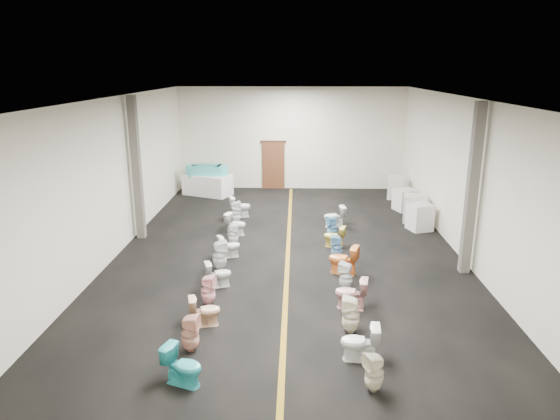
# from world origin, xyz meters

# --- Properties ---
(floor) EXTENTS (16.00, 16.00, 0.00)m
(floor) POSITION_xyz_m (0.00, 0.00, 0.00)
(floor) COLOR black
(floor) RESTS_ON ground
(ceiling) EXTENTS (16.00, 16.00, 0.00)m
(ceiling) POSITION_xyz_m (0.00, 0.00, 4.50)
(ceiling) COLOR black
(ceiling) RESTS_ON ground
(wall_back) EXTENTS (10.00, 0.00, 10.00)m
(wall_back) POSITION_xyz_m (0.00, 8.00, 2.25)
(wall_back) COLOR beige
(wall_back) RESTS_ON ground
(wall_front) EXTENTS (10.00, 0.00, 10.00)m
(wall_front) POSITION_xyz_m (0.00, -8.00, 2.25)
(wall_front) COLOR beige
(wall_front) RESTS_ON ground
(wall_left) EXTENTS (0.00, 16.00, 16.00)m
(wall_left) POSITION_xyz_m (-5.00, 0.00, 2.25)
(wall_left) COLOR beige
(wall_left) RESTS_ON ground
(wall_right) EXTENTS (0.00, 16.00, 16.00)m
(wall_right) POSITION_xyz_m (5.00, 0.00, 2.25)
(wall_right) COLOR beige
(wall_right) RESTS_ON ground
(aisle_stripe) EXTENTS (0.12, 15.60, 0.01)m
(aisle_stripe) POSITION_xyz_m (0.00, 0.00, 0.00)
(aisle_stripe) COLOR #886213
(aisle_stripe) RESTS_ON floor
(back_door) EXTENTS (1.00, 0.10, 2.10)m
(back_door) POSITION_xyz_m (-0.80, 7.94, 1.05)
(back_door) COLOR #562D19
(back_door) RESTS_ON floor
(door_frame) EXTENTS (1.15, 0.08, 0.10)m
(door_frame) POSITION_xyz_m (-0.80, 7.95, 2.12)
(door_frame) COLOR #331C11
(door_frame) RESTS_ON back_door
(column_left) EXTENTS (0.25, 0.25, 4.50)m
(column_left) POSITION_xyz_m (-4.75, 1.00, 2.25)
(column_left) COLOR #59544C
(column_left) RESTS_ON floor
(column_right) EXTENTS (0.25, 0.25, 4.50)m
(column_right) POSITION_xyz_m (4.75, -1.50, 2.25)
(column_right) COLOR #59544C
(column_right) RESTS_ON floor
(display_table) EXTENTS (2.22, 1.69, 0.88)m
(display_table) POSITION_xyz_m (-3.58, 6.65, 0.44)
(display_table) COLOR white
(display_table) RESTS_ON floor
(bathtub) EXTENTS (1.85, 0.78, 0.55)m
(bathtub) POSITION_xyz_m (-3.58, 6.65, 1.07)
(bathtub) COLOR #41BCB8
(bathtub) RESTS_ON display_table
(appliance_crate_a) EXTENTS (0.88, 0.88, 0.90)m
(appliance_crate_a) POSITION_xyz_m (4.40, 2.08, 0.45)
(appliance_crate_a) COLOR silver
(appliance_crate_a) RESTS_ON floor
(appliance_crate_b) EXTENTS (0.84, 0.84, 0.97)m
(appliance_crate_b) POSITION_xyz_m (4.40, 3.01, 0.48)
(appliance_crate_b) COLOR silver
(appliance_crate_b) RESTS_ON floor
(appliance_crate_c) EXTENTS (0.93, 0.93, 0.82)m
(appliance_crate_c) POSITION_xyz_m (4.40, 4.48, 0.41)
(appliance_crate_c) COLOR beige
(appliance_crate_c) RESTS_ON floor
(appliance_crate_d) EXTENTS (0.81, 0.81, 0.95)m
(appliance_crate_d) POSITION_xyz_m (4.40, 6.25, 0.47)
(appliance_crate_d) COLOR silver
(appliance_crate_d) RESTS_ON floor
(toilet_left_0) EXTENTS (0.79, 0.62, 0.71)m
(toilet_left_0) POSITION_xyz_m (-1.69, -6.69, 0.36)
(toilet_left_0) COLOR teal
(toilet_left_0) RESTS_ON floor
(toilet_left_1) EXTENTS (0.39, 0.38, 0.77)m
(toilet_left_1) POSITION_xyz_m (-1.78, -5.64, 0.38)
(toilet_left_1) COLOR #DDA08A
(toilet_left_1) RESTS_ON floor
(toilet_left_2) EXTENTS (0.73, 0.53, 0.67)m
(toilet_left_2) POSITION_xyz_m (-1.68, -4.63, 0.33)
(toilet_left_2) COLOR #E5B188
(toilet_left_2) RESTS_ON floor
(toilet_left_3) EXTENTS (0.37, 0.36, 0.73)m
(toilet_left_3) POSITION_xyz_m (-1.78, -3.68, 0.37)
(toilet_left_3) COLOR #F7B0B6
(toilet_left_3) RESTS_ON floor
(toilet_left_4) EXTENTS (0.74, 0.57, 0.67)m
(toilet_left_4) POSITION_xyz_m (-1.70, -2.68, 0.33)
(toilet_left_4) COLOR silver
(toilet_left_4) RESTS_ON floor
(toilet_left_5) EXTENTS (0.50, 0.50, 0.83)m
(toilet_left_5) POSITION_xyz_m (-1.82, -1.62, 0.42)
(toilet_left_5) COLOR silver
(toilet_left_5) RESTS_ON floor
(toilet_left_6) EXTENTS (0.75, 0.61, 0.67)m
(toilet_left_6) POSITION_xyz_m (-1.69, -0.66, 0.33)
(toilet_left_6) COLOR silver
(toilet_left_6) RESTS_ON floor
(toilet_left_7) EXTENTS (0.35, 0.34, 0.69)m
(toilet_left_7) POSITION_xyz_m (-1.70, 0.38, 0.35)
(toilet_left_7) COLOR white
(toilet_left_7) RESTS_ON floor
(toilet_left_8) EXTENTS (0.78, 0.59, 0.71)m
(toilet_left_8) POSITION_xyz_m (-1.74, 1.39, 0.35)
(toilet_left_8) COLOR white
(toilet_left_8) RESTS_ON floor
(toilet_left_9) EXTENTS (0.46, 0.46, 0.84)m
(toilet_left_9) POSITION_xyz_m (-1.90, 2.46, 0.42)
(toilet_left_9) COLOR silver
(toilet_left_9) RESTS_ON floor
(toilet_left_10) EXTENTS (0.87, 0.67, 0.79)m
(toilet_left_10) POSITION_xyz_m (-1.82, 3.36, 0.39)
(toilet_left_10) COLOR white
(toilet_left_10) RESTS_ON floor
(toilet_right_0) EXTENTS (0.42, 0.42, 0.71)m
(toilet_right_0) POSITION_xyz_m (1.57, -6.77, 0.35)
(toilet_right_0) COLOR beige
(toilet_right_0) RESTS_ON floor
(toilet_right_1) EXTENTS (0.75, 0.47, 0.73)m
(toilet_right_1) POSITION_xyz_m (1.44, -5.85, 0.37)
(toilet_right_1) COLOR white
(toilet_right_1) RESTS_ON floor
(toilet_right_2) EXTENTS (0.42, 0.41, 0.80)m
(toilet_right_2) POSITION_xyz_m (1.38, -4.83, 0.40)
(toilet_right_2) COLOR #F5EACC
(toilet_right_2) RESTS_ON floor
(toilet_right_3) EXTENTS (0.79, 0.54, 0.74)m
(toilet_right_3) POSITION_xyz_m (1.49, -3.75, 0.37)
(toilet_right_3) COLOR #D49595
(toilet_right_3) RESTS_ON floor
(toilet_right_4) EXTENTS (0.43, 0.43, 0.72)m
(toilet_right_4) POSITION_xyz_m (1.47, -2.76, 0.36)
(toilet_right_4) COLOR silver
(toilet_right_4) RESTS_ON floor
(toilet_right_5) EXTENTS (0.89, 0.68, 0.80)m
(toilet_right_5) POSITION_xyz_m (1.49, -1.76, 0.40)
(toilet_right_5) COLOR orange
(toilet_right_5) RESTS_ON floor
(toilet_right_6) EXTENTS (0.33, 0.33, 0.72)m
(toilet_right_6) POSITION_xyz_m (1.40, -0.72, 0.36)
(toilet_right_6) COLOR #71A5CF
(toilet_right_6) RESTS_ON floor
(toilet_right_7) EXTENTS (0.73, 0.54, 0.67)m
(toilet_right_7) POSITION_xyz_m (1.40, 0.29, 0.33)
(toilet_right_7) COLOR #D6C14D
(toilet_right_7) RESTS_ON floor
(toilet_right_8) EXTENTS (0.42, 0.42, 0.70)m
(toilet_right_8) POSITION_xyz_m (1.39, 1.18, 0.35)
(toilet_right_8) COLOR #67A6D2
(toilet_right_8) RESTS_ON floor
(toilet_right_9) EXTENTS (0.78, 0.53, 0.73)m
(toilet_right_9) POSITION_xyz_m (1.55, 2.30, 0.37)
(toilet_right_9) COLOR silver
(toilet_right_9) RESTS_ON floor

